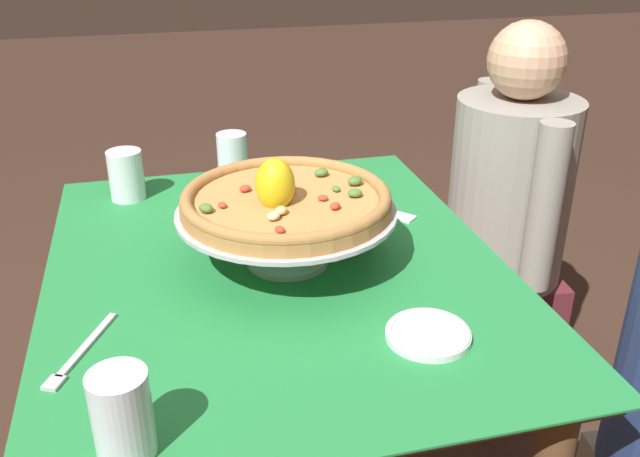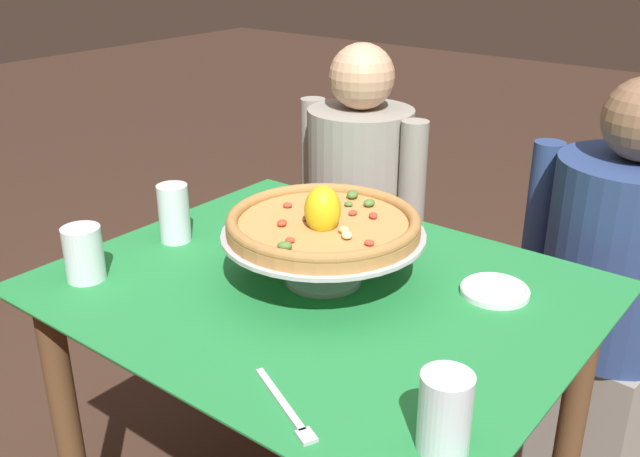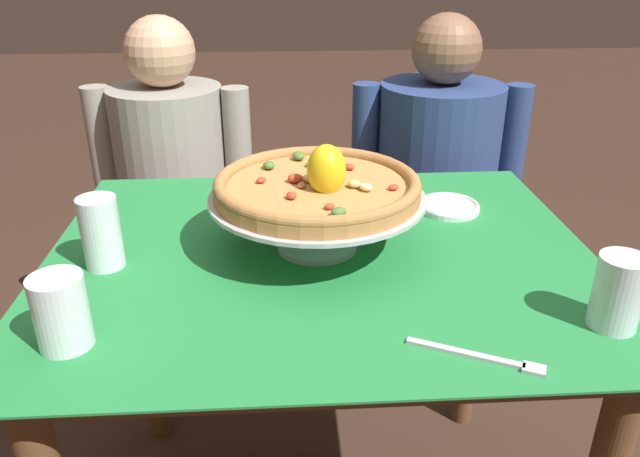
{
  "view_description": "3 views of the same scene",
  "coord_description": "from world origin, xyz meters",
  "views": [
    {
      "loc": [
        1.14,
        -0.2,
        1.39
      ],
      "look_at": [
        -0.05,
        0.1,
        0.8
      ],
      "focal_mm": 38.65,
      "sensor_mm": 36.0,
      "label": 1
    },
    {
      "loc": [
        0.8,
        -1.01,
        1.44
      ],
      "look_at": [
        -0.04,
        0.05,
        0.86
      ],
      "focal_mm": 39.89,
      "sensor_mm": 36.0,
      "label": 2
    },
    {
      "loc": [
        -0.07,
        -1.06,
        1.31
      ],
      "look_at": [
        0.0,
        0.04,
        0.79
      ],
      "focal_mm": 34.54,
      "sensor_mm": 36.0,
      "label": 3
    }
  ],
  "objects": [
    {
      "name": "water_glass_front_right",
      "position": [
        0.44,
        -0.28,
        0.81
      ],
      "size": [
        0.08,
        0.08,
        0.12
      ],
      "color": "silver",
      "rests_on": "dining_table"
    },
    {
      "name": "diner_left",
      "position": [
        -0.4,
        0.72,
        0.53
      ],
      "size": [
        0.48,
        0.36,
        1.12
      ],
      "color": "maroon",
      "rests_on": "ground"
    },
    {
      "name": "sugar_packet",
      "position": [
        -0.14,
        0.31,
        0.76
      ],
      "size": [
        0.06,
        0.06,
        0.0
      ],
      "primitive_type": "cube",
      "rotation": [
        0.0,
        0.0,
        0.73
      ],
      "color": "white",
      "rests_on": "dining_table"
    },
    {
      "name": "pizza_stand",
      "position": [
        -0.01,
        0.02,
        0.84
      ],
      "size": [
        0.41,
        0.41,
        0.11
      ],
      "color": "#B7B7C1",
      "rests_on": "dining_table"
    },
    {
      "name": "pizza",
      "position": [
        -0.0,
        0.02,
        0.89
      ],
      "size": [
        0.39,
        0.39,
        0.11
      ],
      "color": "#BC8447",
      "rests_on": "pizza_stand"
    },
    {
      "name": "dinner_fork",
      "position": [
        0.21,
        -0.35,
        0.76
      ],
      "size": [
        0.19,
        0.1,
        0.01
      ],
      "color": "#B7B7C1",
      "rests_on": "dining_table"
    },
    {
      "name": "side_plate",
      "position": [
        0.3,
        0.19,
        0.77
      ],
      "size": [
        0.14,
        0.14,
        0.02
      ],
      "color": "white",
      "rests_on": "dining_table"
    },
    {
      "name": "water_glass_front_left",
      "position": [
        -0.4,
        -0.27,
        0.81
      ],
      "size": [
        0.08,
        0.08,
        0.12
      ],
      "color": "white",
      "rests_on": "dining_table"
    },
    {
      "name": "dining_table",
      "position": [
        0.0,
        0.0,
        0.63
      ],
      "size": [
        1.05,
        0.86,
        0.76
      ],
      "color": "brown",
      "rests_on": "ground"
    },
    {
      "name": "water_glass_side_left",
      "position": [
        -0.4,
        -0.03,
        0.82
      ],
      "size": [
        0.07,
        0.07,
        0.14
      ],
      "color": "white",
      "rests_on": "dining_table"
    }
  ]
}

